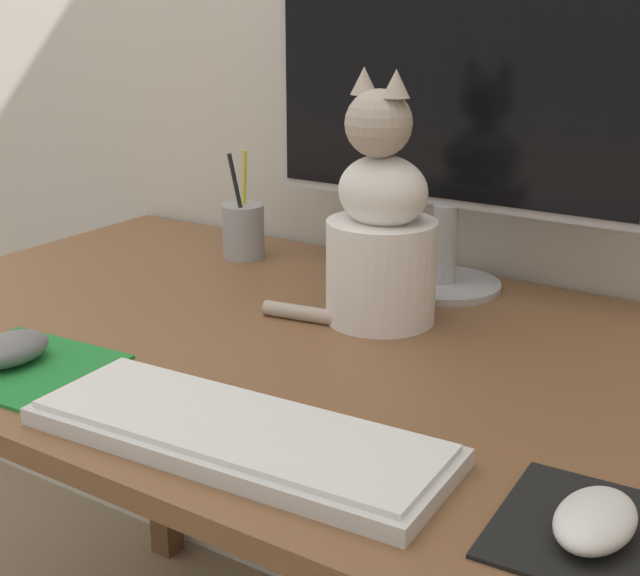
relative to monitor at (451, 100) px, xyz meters
The scene contains 9 objects.
desk 0.47m from the monitor, 97.77° to the right, with size 1.30×0.76×0.73m.
monitor is the anchor object (origin of this frame).
keyboard 0.61m from the monitor, 85.26° to the right, with size 0.43×0.17×0.02m.
mousepad_left 0.66m from the monitor, 117.79° to the right, with size 0.21×0.18×0.00m.
mousepad_right 0.70m from the monitor, 51.87° to the right, with size 0.20×0.18×0.00m.
computer_mouse_left 0.66m from the monitor, 118.50° to the right, with size 0.07×0.10×0.04m.
computer_mouse_right 0.69m from the monitor, 53.42° to the right, with size 0.06×0.10×0.03m.
cat 0.23m from the monitor, 94.17° to the right, with size 0.23×0.17×0.33m.
pen_cup 0.42m from the monitor, behind, with size 0.07×0.07×0.18m.
Camera 1 is at (0.57, -0.86, 1.15)m, focal length 50.00 mm.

